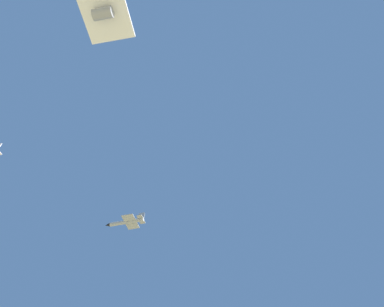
% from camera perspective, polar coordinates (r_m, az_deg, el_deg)
% --- Properties ---
extents(chase_jet_lead, '(12.51, 13.14, 4.00)m').
position_cam_1_polar(chase_jet_lead, '(145.92, -9.69, -9.99)').
color(chase_jet_lead, '#999EA3').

